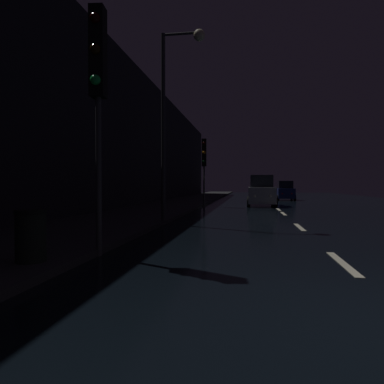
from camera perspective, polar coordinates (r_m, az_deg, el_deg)
The scene contains 10 objects.
ground at distance 28.81m, azimuth 12.67°, elevation -1.90°, with size 26.72×84.00×0.02m, color black.
sidewalk_left at distance 29.24m, azimuth -1.48°, elevation -1.65°, with size 4.40×84.00×0.15m, color #28282B.
building_facade_left at distance 26.64m, azimuth -8.46°, elevation 8.31°, with size 0.80×63.00×9.67m, color black.
lane_centerline at distance 18.23m, azimuth 14.76°, elevation -3.63°, with size 0.16×23.62×0.01m.
traffic_light_far_left at distance 24.67m, azimuth 1.95°, elevation 5.53°, with size 0.33×0.47×4.69m.
traffic_light_near_left at distance 8.15m, azimuth -14.87°, elevation 17.84°, with size 0.34×0.47×5.28m.
streetlamp_overhead at distance 14.07m, azimuth -2.79°, elevation 14.96°, with size 1.70×0.44×7.38m.
trash_bin_curbside at distance 7.00m, azimuth -24.44°, elevation -6.36°, with size 0.55×0.55×0.93m.
car_approaching_headlights at distance 25.83m, azimuth 11.06°, elevation 0.01°, with size 2.01×4.36×2.20m.
car_distant_taillights at distance 36.17m, azimuth 14.71°, elevation 0.10°, with size 1.73×3.76×1.89m.
Camera 1 is at (-1.80, -4.21, 1.52)m, focal length 33.26 mm.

